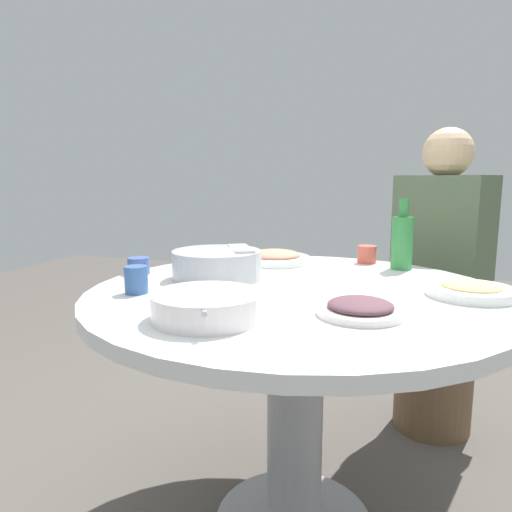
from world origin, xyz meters
name	(u,v)px	position (x,y,z in m)	size (l,w,h in m)	color
round_dining_table	(296,349)	(0.00, 0.00, 0.56)	(1.14, 1.14, 0.73)	#99999E
rice_bowl	(217,264)	(0.06, 0.26, 0.78)	(0.27, 0.27, 0.10)	#B2B5BA
soup_bowl	(207,307)	(-0.33, 0.12, 0.76)	(0.25, 0.24, 0.06)	white
dish_shrimp	(275,257)	(0.38, 0.17, 0.75)	(0.25, 0.25, 0.05)	white
dish_eggplant	(360,308)	(-0.20, -0.19, 0.75)	(0.19, 0.19, 0.04)	white
dish_noodles	(471,290)	(0.06, -0.44, 0.75)	(0.22, 0.22, 0.04)	white
green_bottle	(402,241)	(0.40, -0.27, 0.83)	(0.07, 0.07, 0.24)	#338741
tea_cup_near	(139,266)	(0.05, 0.53, 0.76)	(0.07, 0.07, 0.05)	#3B5695
tea_cup_far	(367,254)	(0.48, -0.15, 0.76)	(0.07, 0.07, 0.06)	#CF5244
tea_cup_side	(136,280)	(-0.17, 0.39, 0.77)	(0.06, 0.06, 0.07)	#355A98
stool_for_diner_left	(434,374)	(0.75, -0.41, 0.23)	(0.31, 0.31, 0.46)	brown
diner_left	(442,242)	(0.75, -0.41, 0.78)	(0.45, 0.44, 0.76)	#2D333D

